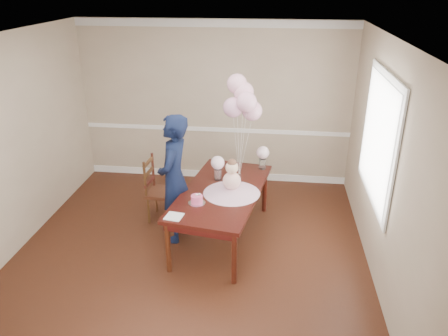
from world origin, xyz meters
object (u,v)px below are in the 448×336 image
at_px(dining_table_top, 222,192).
at_px(woman, 174,179).
at_px(dining_chair_seat, 163,193).
at_px(birthday_cake, 197,199).

bearing_deg(dining_table_top, woman, -166.51).
distance_m(dining_table_top, woman, 0.65).
xyz_separation_m(dining_chair_seat, woman, (0.29, -0.46, 0.45)).
xyz_separation_m(dining_table_top, dining_chair_seat, (-0.92, 0.41, -0.28)).
bearing_deg(woman, birthday_cake, 48.89).
xyz_separation_m(dining_table_top, birthday_cake, (-0.26, -0.40, 0.08)).
bearing_deg(dining_table_top, birthday_cake, -113.96).
height_order(birthday_cake, woman, woman).
bearing_deg(birthday_cake, dining_chair_seat, 128.92).
height_order(dining_table_top, woman, woman).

